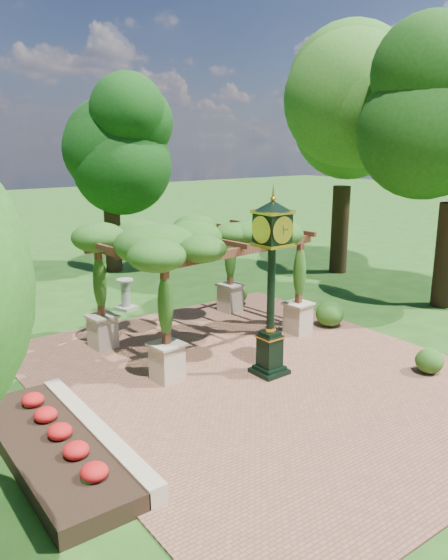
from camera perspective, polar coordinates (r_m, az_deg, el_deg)
ground at (r=13.35m, az=6.50°, el=-11.37°), size 120.00×120.00×0.00m
brick_plaza at (r=14.02m, az=3.69°, el=-9.91°), size 10.00×12.00×0.04m
border_wall at (r=11.40m, az=-13.26°, el=-15.32°), size 0.35×5.00×0.40m
flower_bed at (r=11.16m, az=-17.67°, el=-16.48°), size 1.50×5.00×0.36m
pedestal_clock at (r=13.26m, az=4.99°, el=0.79°), size 0.90×0.90×4.47m
pergola at (r=15.54m, az=-2.19°, el=4.10°), size 6.21×4.31×3.66m
sundial at (r=19.45m, az=-10.24°, el=-1.67°), size 0.79×0.79×1.09m
shrub_front at (r=14.91m, az=20.66°, el=-7.92°), size 0.84×0.84×0.63m
shrub_mid at (r=17.66m, az=10.98°, el=-3.49°), size 1.17×1.17×0.80m
shrub_back at (r=19.59m, az=1.12°, el=-1.38°), size 1.18×1.18×0.84m
tree_north at (r=24.83m, az=-12.03°, el=14.34°), size 4.03×4.03×8.62m
tree_east_far at (r=24.65m, az=12.61°, el=16.50°), size 5.55×5.55×9.94m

